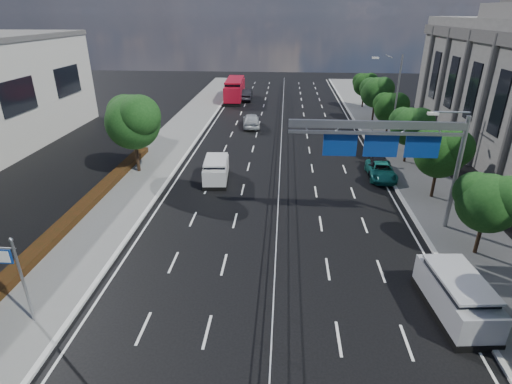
{
  "coord_description": "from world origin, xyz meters",
  "views": [
    {
      "loc": [
        0.24,
        -12.93,
        12.58
      ],
      "look_at": [
        -1.37,
        9.37,
        2.4
      ],
      "focal_mm": 28.0,
      "sensor_mm": 36.0,
      "label": 1
    }
  ],
  "objects_px": {
    "near_car_dark": "(246,94)",
    "pedestrian_a": "(423,157)",
    "near_car_silver": "(251,120)",
    "parked_car_dark": "(379,166)",
    "red_bus": "(235,89)",
    "toilet_sign": "(8,267)",
    "parked_car_teal": "(381,171)",
    "silver_minivan": "(456,295)",
    "overhead_gantry": "(395,141)",
    "pedestrian_b": "(469,193)",
    "white_minivan": "(216,170)"
  },
  "relations": [
    {
      "from": "overhead_gantry",
      "to": "red_bus",
      "type": "relative_size",
      "value": 0.97
    },
    {
      "from": "parked_car_dark",
      "to": "near_car_silver",
      "type": "bearing_deg",
      "value": 136.71
    },
    {
      "from": "white_minivan",
      "to": "pedestrian_b",
      "type": "relative_size",
      "value": 2.75
    },
    {
      "from": "near_car_dark",
      "to": "silver_minivan",
      "type": "xyz_separation_m",
      "value": [
        13.95,
        -46.85,
        0.12
      ]
    },
    {
      "from": "near_car_silver",
      "to": "pedestrian_a",
      "type": "xyz_separation_m",
      "value": [
        15.88,
        -12.68,
        0.28
      ]
    },
    {
      "from": "red_bus",
      "to": "parked_car_teal",
      "type": "height_order",
      "value": "red_bus"
    },
    {
      "from": "pedestrian_b",
      "to": "toilet_sign",
      "type": "bearing_deg",
      "value": 73.8
    },
    {
      "from": "parked_car_teal",
      "to": "red_bus",
      "type": "bearing_deg",
      "value": 118.64
    },
    {
      "from": "parked_car_dark",
      "to": "pedestrian_a",
      "type": "xyz_separation_m",
      "value": [
        3.95,
        1.36,
        0.44
      ]
    },
    {
      "from": "red_bus",
      "to": "silver_minivan",
      "type": "relative_size",
      "value": 2.14
    },
    {
      "from": "pedestrian_a",
      "to": "pedestrian_b",
      "type": "height_order",
      "value": "pedestrian_a"
    },
    {
      "from": "near_car_silver",
      "to": "parked_car_teal",
      "type": "bearing_deg",
      "value": 122.58
    },
    {
      "from": "overhead_gantry",
      "to": "pedestrian_b",
      "type": "xyz_separation_m",
      "value": [
        6.64,
        3.48,
        -4.67
      ]
    },
    {
      "from": "near_car_silver",
      "to": "parked_car_dark",
      "type": "bearing_deg",
      "value": 124.47
    },
    {
      "from": "toilet_sign",
      "to": "near_car_silver",
      "type": "distance_m",
      "value": 34.1
    },
    {
      "from": "parked_car_dark",
      "to": "red_bus",
      "type": "bearing_deg",
      "value": 124.26
    },
    {
      "from": "toilet_sign",
      "to": "red_bus",
      "type": "xyz_separation_m",
      "value": [
        3.45,
        49.01,
        -1.31
      ]
    },
    {
      "from": "silver_minivan",
      "to": "pedestrian_a",
      "type": "height_order",
      "value": "pedestrian_a"
    },
    {
      "from": "toilet_sign",
      "to": "parked_car_teal",
      "type": "xyz_separation_m",
      "value": [
        19.25,
        18.22,
        -2.32
      ]
    },
    {
      "from": "toilet_sign",
      "to": "near_car_silver",
      "type": "xyz_separation_m",
      "value": [
        7.32,
        33.23,
        -2.13
      ]
    },
    {
      "from": "overhead_gantry",
      "to": "near_car_dark",
      "type": "xyz_separation_m",
      "value": [
        -12.53,
        38.79,
        -4.76
      ]
    },
    {
      "from": "parked_car_teal",
      "to": "parked_car_dark",
      "type": "distance_m",
      "value": 0.98
    },
    {
      "from": "near_car_dark",
      "to": "near_car_silver",
      "type": "bearing_deg",
      "value": 96.63
    },
    {
      "from": "toilet_sign",
      "to": "pedestrian_a",
      "type": "height_order",
      "value": "toilet_sign"
    },
    {
      "from": "parked_car_teal",
      "to": "parked_car_dark",
      "type": "height_order",
      "value": "parked_car_dark"
    },
    {
      "from": "parked_car_teal",
      "to": "pedestrian_b",
      "type": "distance_m",
      "value": 6.92
    },
    {
      "from": "parked_car_teal",
      "to": "pedestrian_b",
      "type": "height_order",
      "value": "pedestrian_b"
    },
    {
      "from": "near_car_dark",
      "to": "pedestrian_a",
      "type": "xyz_separation_m",
      "value": [
        18.05,
        -28.29,
        0.24
      ]
    },
    {
      "from": "pedestrian_a",
      "to": "pedestrian_b",
      "type": "relative_size",
      "value": 1.19
    },
    {
      "from": "near_car_dark",
      "to": "pedestrian_a",
      "type": "bearing_deg",
      "value": 121.27
    },
    {
      "from": "red_bus",
      "to": "pedestrian_a",
      "type": "distance_m",
      "value": 34.64
    },
    {
      "from": "toilet_sign",
      "to": "silver_minivan",
      "type": "height_order",
      "value": "toilet_sign"
    },
    {
      "from": "near_car_silver",
      "to": "silver_minivan",
      "type": "relative_size",
      "value": 0.97
    },
    {
      "from": "toilet_sign",
      "to": "parked_car_teal",
      "type": "bearing_deg",
      "value": 43.42
    },
    {
      "from": "overhead_gantry",
      "to": "parked_car_teal",
      "type": "xyz_separation_m",
      "value": [
        1.56,
        8.17,
        -4.98
      ]
    },
    {
      "from": "pedestrian_b",
      "to": "near_car_dark",
      "type": "bearing_deg",
      "value": -16.79
    },
    {
      "from": "white_minivan",
      "to": "silver_minivan",
      "type": "bearing_deg",
      "value": -52.41
    },
    {
      "from": "toilet_sign",
      "to": "parked_car_teal",
      "type": "distance_m",
      "value": 26.61
    },
    {
      "from": "white_minivan",
      "to": "silver_minivan",
      "type": "distance_m",
      "value": 19.79
    },
    {
      "from": "parked_car_dark",
      "to": "pedestrian_b",
      "type": "bearing_deg",
      "value": -41.81
    },
    {
      "from": "near_car_silver",
      "to": "near_car_dark",
      "type": "relative_size",
      "value": 0.92
    },
    {
      "from": "red_bus",
      "to": "near_car_dark",
      "type": "xyz_separation_m",
      "value": [
        1.71,
        -0.17,
        -0.78
      ]
    },
    {
      "from": "toilet_sign",
      "to": "overhead_gantry",
      "type": "height_order",
      "value": "overhead_gantry"
    },
    {
      "from": "near_car_dark",
      "to": "parked_car_teal",
      "type": "bearing_deg",
      "value": 113.45
    },
    {
      "from": "red_bus",
      "to": "overhead_gantry",
      "type": "bearing_deg",
      "value": -71.87
    },
    {
      "from": "white_minivan",
      "to": "pedestrian_a",
      "type": "bearing_deg",
      "value": 8.07
    },
    {
      "from": "near_car_silver",
      "to": "pedestrian_a",
      "type": "relative_size",
      "value": 2.51
    },
    {
      "from": "toilet_sign",
      "to": "pedestrian_a",
      "type": "bearing_deg",
      "value": 41.53
    },
    {
      "from": "near_car_dark",
      "to": "pedestrian_a",
      "type": "relative_size",
      "value": 2.72
    },
    {
      "from": "white_minivan",
      "to": "pedestrian_b",
      "type": "height_order",
      "value": "white_minivan"
    }
  ]
}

